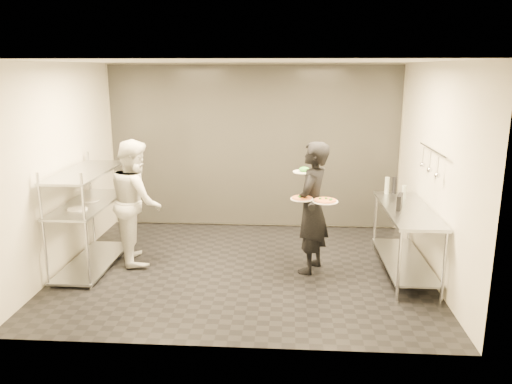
# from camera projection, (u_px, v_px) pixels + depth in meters

# --- Properties ---
(room_shell) EXTENTS (5.00, 4.00, 2.80)m
(room_shell) POSITION_uv_depth(u_px,v_px,m) (250.00, 155.00, 7.74)
(room_shell) COLOR black
(room_shell) RESTS_ON ground
(pass_rack) EXTENTS (0.60, 1.60, 1.50)m
(pass_rack) POSITION_uv_depth(u_px,v_px,m) (89.00, 213.00, 6.89)
(pass_rack) COLOR silver
(pass_rack) RESTS_ON ground
(prep_counter) EXTENTS (0.60, 1.80, 0.92)m
(prep_counter) POSITION_uv_depth(u_px,v_px,m) (406.00, 229.00, 6.65)
(prep_counter) COLOR silver
(prep_counter) RESTS_ON ground
(utensil_rail) EXTENTS (0.07, 1.20, 0.31)m
(utensil_rail) POSITION_uv_depth(u_px,v_px,m) (431.00, 162.00, 6.41)
(utensil_rail) COLOR silver
(utensil_rail) RESTS_ON room_shell
(waiter) EXTENTS (0.63, 0.76, 1.79)m
(waiter) POSITION_uv_depth(u_px,v_px,m) (312.00, 208.00, 6.68)
(waiter) COLOR black
(waiter) RESTS_ON ground
(chef) EXTENTS (0.95, 1.05, 1.76)m
(chef) POSITION_uv_depth(u_px,v_px,m) (136.00, 201.00, 7.06)
(chef) COLOR silver
(chef) RESTS_ON ground
(pizza_plate_near) EXTENTS (0.30, 0.30, 0.05)m
(pizza_plate_near) POSITION_uv_depth(u_px,v_px,m) (302.00, 198.00, 6.48)
(pizza_plate_near) COLOR white
(pizza_plate_near) RESTS_ON waiter
(pizza_plate_far) EXTENTS (0.33, 0.33, 0.05)m
(pizza_plate_far) POSITION_uv_depth(u_px,v_px,m) (325.00, 201.00, 6.42)
(pizza_plate_far) COLOR white
(pizza_plate_far) RESTS_ON waiter
(salad_plate) EXTENTS (0.31, 0.31, 0.07)m
(salad_plate) POSITION_uv_depth(u_px,v_px,m) (304.00, 171.00, 6.89)
(salad_plate) COLOR white
(salad_plate) RESTS_ON waiter
(pos_monitor) EXTENTS (0.14, 0.27, 0.19)m
(pos_monitor) POSITION_uv_depth(u_px,v_px,m) (400.00, 202.00, 6.53)
(pos_monitor) COLOR black
(pos_monitor) RESTS_ON prep_counter
(bottle_green) EXTENTS (0.07, 0.07, 0.24)m
(bottle_green) POSITION_uv_depth(u_px,v_px,m) (387.00, 185.00, 7.33)
(bottle_green) COLOR gray
(bottle_green) RESTS_ON prep_counter
(bottle_clear) EXTENTS (0.06, 0.06, 0.21)m
(bottle_clear) POSITION_uv_depth(u_px,v_px,m) (404.00, 193.00, 6.96)
(bottle_clear) COLOR gray
(bottle_clear) RESTS_ON prep_counter
(bottle_dark) EXTENTS (0.07, 0.07, 0.25)m
(bottle_dark) POSITION_uv_depth(u_px,v_px,m) (395.00, 185.00, 7.32)
(bottle_dark) COLOR black
(bottle_dark) RESTS_ON prep_counter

